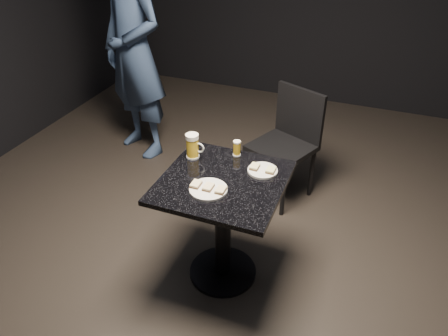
% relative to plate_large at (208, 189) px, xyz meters
% --- Properties ---
extents(floor, '(6.00, 6.00, 0.00)m').
position_rel_plate_large_xyz_m(floor, '(0.04, 0.12, -0.76)').
color(floor, black).
rests_on(floor, ground).
extents(plate_large, '(0.21, 0.21, 0.01)m').
position_rel_plate_large_xyz_m(plate_large, '(0.00, 0.00, 0.00)').
color(plate_large, silver).
rests_on(plate_large, table).
extents(plate_small, '(0.18, 0.18, 0.01)m').
position_rel_plate_large_xyz_m(plate_small, '(0.22, 0.29, 0.00)').
color(plate_small, silver).
rests_on(plate_small, table).
extents(patron, '(0.82, 0.69, 1.92)m').
position_rel_plate_large_xyz_m(patron, '(-1.28, 1.37, 0.20)').
color(patron, navy).
rests_on(patron, floor).
extents(table, '(0.70, 0.70, 0.75)m').
position_rel_plate_large_xyz_m(table, '(0.04, 0.12, -0.25)').
color(table, black).
rests_on(table, floor).
extents(beer_mug, '(0.12, 0.08, 0.16)m').
position_rel_plate_large_xyz_m(beer_mug, '(-0.23, 0.29, 0.07)').
color(beer_mug, silver).
rests_on(beer_mug, table).
extents(beer_tumbler, '(0.05, 0.05, 0.10)m').
position_rel_plate_large_xyz_m(beer_tumbler, '(0.02, 0.41, 0.04)').
color(beer_tumbler, white).
rests_on(beer_tumbler, table).
extents(chair, '(0.57, 0.57, 0.88)m').
position_rel_plate_large_xyz_m(chair, '(0.17, 1.17, -0.25)').
color(chair, black).
rests_on(chair, floor).
extents(canapes_on_plate_large, '(0.20, 0.07, 0.02)m').
position_rel_plate_large_xyz_m(canapes_on_plate_large, '(-0.00, 0.00, 0.02)').
color(canapes_on_plate_large, '#4C3521').
rests_on(canapes_on_plate_large, plate_large).
extents(canapes_on_plate_small, '(0.15, 0.07, 0.02)m').
position_rel_plate_large_xyz_m(canapes_on_plate_small, '(0.22, 0.29, 0.02)').
color(canapes_on_plate_small, '#4C3521').
rests_on(canapes_on_plate_small, plate_small).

